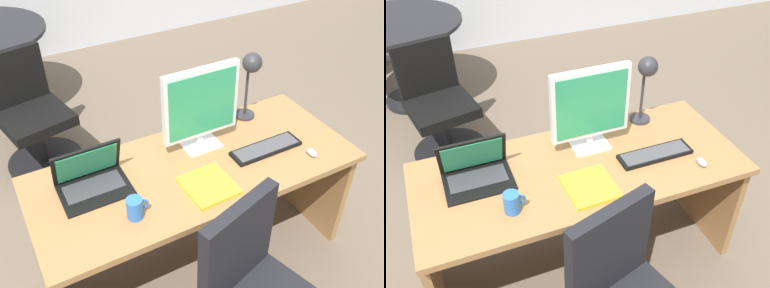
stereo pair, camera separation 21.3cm
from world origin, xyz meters
The scene contains 10 objects.
ground centered at (0.00, 1.50, 0.00)m, with size 12.00×12.00×0.00m, color #6B5B4C.
desk centered at (0.00, 0.05, 0.52)m, with size 1.70×0.71×0.72m.
monitor centered at (0.11, 0.15, 0.98)m, with size 0.43×0.16×0.47m.
laptop centered at (-0.51, 0.12, 0.79)m, with size 0.33×0.25×0.23m.
keyboard centered at (0.40, -0.06, 0.74)m, with size 0.40×0.12×0.02m.
mouse centered at (0.59, -0.22, 0.74)m, with size 0.04×0.07×0.03m.
desk_lamp centered at (0.48, 0.24, 1.03)m, with size 0.12×0.14×0.42m.
book centered at (-0.02, -0.17, 0.73)m, with size 0.24×0.25×0.02m.
coffee_mug centered at (-0.40, -0.18, 0.78)m, with size 0.10×0.08×0.10m.
meeting_chair_far centered at (-0.59, 1.40, 0.36)m, with size 0.56×0.57×0.87m.
Camera 1 is at (-0.83, -1.48, 2.17)m, focal length 40.56 mm.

